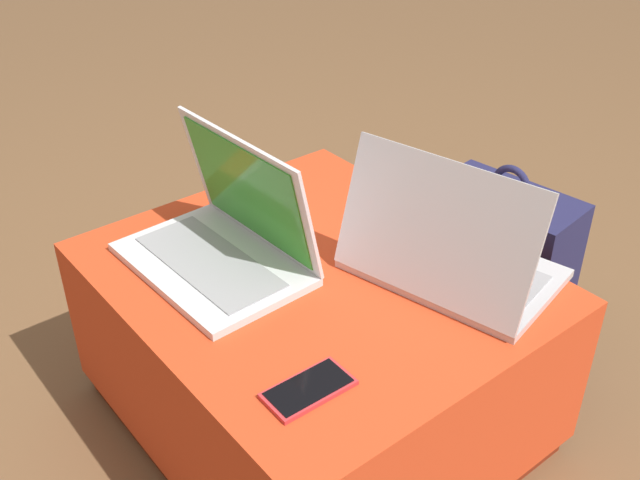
% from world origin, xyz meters
% --- Properties ---
extents(ground_plane, '(14.00, 14.00, 0.00)m').
position_xyz_m(ground_plane, '(0.00, 0.00, 0.00)').
color(ground_plane, brown).
extents(ottoman, '(0.83, 0.71, 0.40)m').
position_xyz_m(ottoman, '(0.00, 0.00, 0.20)').
color(ottoman, maroon).
rests_on(ottoman, ground_plane).
extents(laptop_near, '(0.38, 0.26, 0.26)m').
position_xyz_m(laptop_near, '(-0.14, -0.12, 0.45)').
color(laptop_near, silver).
rests_on(laptop_near, ottoman).
extents(laptop_far, '(0.43, 0.34, 0.26)m').
position_xyz_m(laptop_far, '(0.17, 0.18, 0.45)').
color(laptop_far, silver).
rests_on(laptop_far, ottoman).
extents(cell_phone, '(0.08, 0.15, 0.01)m').
position_xyz_m(cell_phone, '(0.25, -0.21, 0.40)').
color(cell_phone, red).
rests_on(cell_phone, ottoman).
extents(backpack, '(0.34, 0.25, 0.50)m').
position_xyz_m(backpack, '(0.07, 0.50, 0.21)').
color(backpack, '#23234C').
rests_on(backpack, ground_plane).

